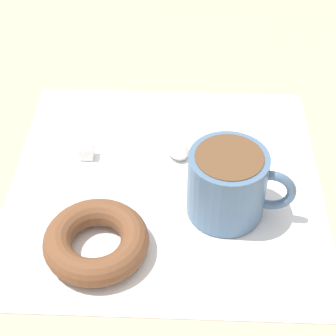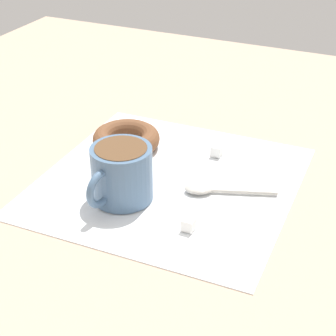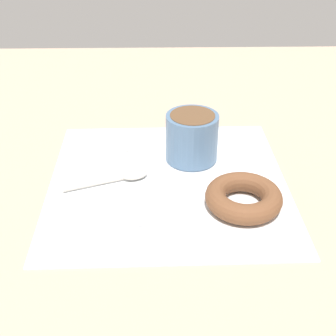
# 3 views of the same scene
# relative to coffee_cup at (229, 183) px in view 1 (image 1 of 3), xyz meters

# --- Properties ---
(ground_plane) EXTENTS (1.20, 1.20, 0.02)m
(ground_plane) POSITION_rel_coffee_cup_xyz_m (-0.06, 0.02, -0.05)
(ground_plane) COLOR tan
(napkin) EXTENTS (0.33, 0.33, 0.00)m
(napkin) POSITION_rel_coffee_cup_xyz_m (-0.06, 0.04, -0.04)
(napkin) COLOR white
(napkin) RESTS_ON ground_plane
(coffee_cup) EXTENTS (0.11, 0.08, 0.07)m
(coffee_cup) POSITION_rel_coffee_cup_xyz_m (0.00, 0.00, 0.00)
(coffee_cup) COLOR slate
(coffee_cup) RESTS_ON napkin
(donut) EXTENTS (0.10, 0.10, 0.03)m
(donut) POSITION_rel_coffee_cup_xyz_m (-0.12, -0.06, -0.02)
(donut) COLOR brown
(donut) RESTS_ON napkin
(spoon) EXTENTS (0.05, 0.12, 0.01)m
(spoon) POSITION_rel_coffee_cup_xyz_m (-0.06, 0.10, -0.03)
(spoon) COLOR #B7B2A8
(spoon) RESTS_ON napkin
(sugar_cube) EXTENTS (0.01, 0.01, 0.01)m
(sugar_cube) POSITION_rel_coffee_cup_xyz_m (0.03, 0.10, -0.03)
(sugar_cube) COLOR white
(sugar_cube) RESTS_ON napkin
(sugar_cube_extra) EXTENTS (0.02, 0.02, 0.02)m
(sugar_cube_extra) POSITION_rel_coffee_cup_xyz_m (-0.15, 0.07, -0.03)
(sugar_cube_extra) COLOR white
(sugar_cube_extra) RESTS_ON napkin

